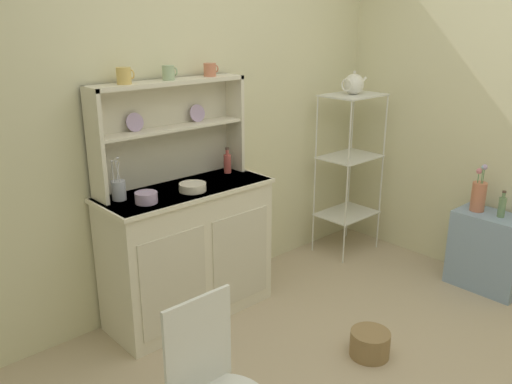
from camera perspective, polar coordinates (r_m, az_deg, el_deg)
wall_back at (r=3.51m, az=-6.12°, el=8.60°), size 3.84×0.05×2.50m
hutch_cabinet at (r=3.38m, az=-7.28°, el=-6.29°), size 1.08×0.45×0.85m
hutch_shelf_unit at (r=3.27m, az=-9.50°, el=7.29°), size 1.01×0.18×0.63m
bakers_rack at (r=4.24m, az=10.04°, el=3.87°), size 0.46×0.34×1.28m
side_shelf_blue at (r=4.08m, az=23.64°, el=-5.87°), size 0.28×0.48×0.55m
wire_chair at (r=2.14m, az=-4.74°, el=-19.80°), size 0.36×0.36×0.85m
floor_basket at (r=3.19m, az=12.13°, el=-15.64°), size 0.23×0.23×0.15m
cup_gold_0 at (r=3.05m, az=-13.98°, el=12.02°), size 0.09×0.08×0.09m
cup_sage_1 at (r=3.19m, az=-9.35°, el=12.52°), size 0.09×0.07×0.08m
cup_terracotta_2 at (r=3.37m, az=-4.96°, el=12.95°), size 0.09×0.08×0.08m
bowl_mixing_large at (r=3.00m, az=-11.70°, el=-0.59°), size 0.12×0.12×0.06m
bowl_floral_medium at (r=3.16m, az=-6.82°, el=0.53°), size 0.16×0.16×0.05m
jam_bottle at (r=3.51m, az=-3.09°, el=3.16°), size 0.05×0.05×0.17m
utensil_jar at (r=3.08m, az=-14.54°, el=0.26°), size 0.08×0.08×0.25m
porcelain_teapot at (r=4.14m, az=10.46°, el=11.34°), size 0.24×0.15×0.18m
flower_vase at (r=3.99m, az=22.79°, el=-0.29°), size 0.10×0.10×0.34m
oil_bottle at (r=3.94m, az=24.91°, el=-1.41°), size 0.05×0.05×0.19m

